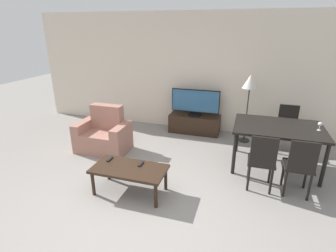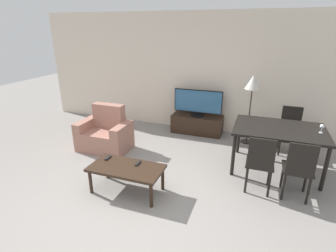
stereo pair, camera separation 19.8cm
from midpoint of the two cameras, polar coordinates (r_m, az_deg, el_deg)
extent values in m
plane|color=gray|center=(3.77, -7.54, -18.21)|extent=(18.00, 18.00, 0.00)
cube|color=beige|center=(6.25, 6.55, 11.35)|extent=(7.92, 0.06, 2.70)
cube|color=#9E6B5B|center=(5.46, -12.61, -3.02)|extent=(0.66, 0.66, 0.40)
cube|color=#9E6B5B|center=(5.48, -11.72, 2.18)|extent=(0.66, 0.20, 0.50)
cube|color=#9E6B5B|center=(5.65, -16.28, -1.55)|extent=(0.18, 0.66, 0.58)
cube|color=#9E6B5B|center=(5.23, -8.79, -2.79)|extent=(0.18, 0.66, 0.58)
cube|color=black|center=(6.22, 7.24, 0.41)|extent=(1.17, 0.46, 0.43)
cylinder|color=black|center=(6.14, 7.34, 2.40)|extent=(0.32, 0.32, 0.03)
cylinder|color=black|center=(6.13, 7.36, 2.76)|extent=(0.04, 0.04, 0.05)
cube|color=black|center=(6.05, 7.48, 5.36)|extent=(1.11, 0.04, 0.53)
cube|color=#2D5B84|center=(6.02, 7.43, 5.31)|extent=(1.07, 0.01, 0.49)
cube|color=black|center=(3.97, -7.66, -9.08)|extent=(1.10, 0.56, 0.04)
cylinder|color=black|center=(4.14, -15.17, -11.66)|extent=(0.05, 0.05, 0.38)
cylinder|color=black|center=(3.73, -2.15, -14.85)|extent=(0.05, 0.05, 0.38)
cylinder|color=black|center=(4.46, -11.91, -8.86)|extent=(0.05, 0.05, 0.38)
cylinder|color=black|center=(4.08, 0.26, -11.40)|extent=(0.05, 0.05, 0.38)
cube|color=black|center=(4.81, 24.21, -0.63)|extent=(1.47, 1.03, 0.04)
cylinder|color=black|center=(4.52, 15.26, -6.18)|extent=(0.06, 0.06, 0.74)
cylinder|color=black|center=(4.66, 32.09, -8.01)|extent=(0.06, 0.06, 0.74)
cylinder|color=black|center=(5.35, 16.21, -1.95)|extent=(0.06, 0.06, 0.74)
cylinder|color=black|center=(5.47, 30.38, -3.61)|extent=(0.06, 0.06, 0.74)
cube|color=black|center=(4.22, 20.64, -7.59)|extent=(0.40, 0.40, 0.04)
cylinder|color=black|center=(4.47, 18.19, -9.04)|extent=(0.04, 0.04, 0.43)
cylinder|color=black|center=(4.49, 22.36, -9.51)|extent=(0.04, 0.04, 0.43)
cylinder|color=black|center=(4.19, 17.97, -11.15)|extent=(0.04, 0.04, 0.43)
cylinder|color=black|center=(4.21, 22.45, -11.65)|extent=(0.04, 0.04, 0.43)
cube|color=black|center=(3.95, 21.06, -5.67)|extent=(0.37, 0.04, 0.45)
cube|color=black|center=(5.64, 25.96, -1.24)|extent=(0.40, 0.40, 0.04)
cylinder|color=black|center=(5.55, 24.07, -3.87)|extent=(0.04, 0.04, 0.43)
cylinder|color=black|center=(5.59, 27.36, -4.24)|extent=(0.04, 0.04, 0.43)
cylinder|color=black|center=(5.85, 23.91, -2.61)|extent=(0.04, 0.04, 0.43)
cylinder|color=black|center=(5.89, 27.04, -2.97)|extent=(0.04, 0.04, 0.43)
cube|color=black|center=(5.73, 26.19, 1.67)|extent=(0.37, 0.04, 0.45)
cube|color=black|center=(4.28, 27.55, -8.33)|extent=(0.40, 0.40, 0.04)
cylinder|color=black|center=(4.51, 24.78, -9.77)|extent=(0.04, 0.04, 0.43)
cylinder|color=black|center=(4.56, 28.87, -10.15)|extent=(0.04, 0.04, 0.43)
cylinder|color=black|center=(4.23, 25.05, -11.91)|extent=(0.04, 0.04, 0.43)
cylinder|color=black|center=(4.28, 29.43, -12.29)|extent=(0.04, 0.04, 0.43)
cube|color=black|center=(4.01, 28.40, -6.48)|extent=(0.37, 0.04, 0.45)
cylinder|color=black|center=(6.01, 17.56, -3.25)|extent=(0.24, 0.24, 0.02)
cylinder|color=black|center=(5.80, 18.18, 2.08)|extent=(0.02, 0.02, 1.15)
cone|color=beige|center=(5.63, 19.00, 9.02)|extent=(0.30, 0.30, 0.28)
cube|color=black|center=(4.23, -11.65, -6.82)|extent=(0.04, 0.15, 0.02)
cube|color=black|center=(4.01, -5.14, -8.09)|extent=(0.04, 0.15, 0.02)
cylinder|color=silver|center=(4.89, 31.33, -1.26)|extent=(0.06, 0.06, 0.01)
cylinder|color=silver|center=(4.87, 31.41, -0.83)|extent=(0.01, 0.01, 0.07)
sphere|color=silver|center=(4.85, 31.57, -0.07)|extent=(0.07, 0.07, 0.07)
camera|label=1|loc=(0.10, -88.82, 0.45)|focal=28.00mm
camera|label=2|loc=(0.10, 91.18, -0.45)|focal=28.00mm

